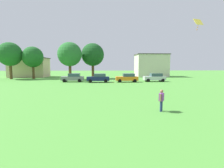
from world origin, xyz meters
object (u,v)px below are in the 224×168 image
tree_far_left (10,54)px  tree_right (70,54)px  parked_car_gray_0 (73,78)px  parked_car_silver_3 (155,77)px  tree_left (33,57)px  parked_car_navy_1 (98,78)px  parked_car_orange_2 (127,78)px  tree_far_right (93,55)px  kite (198,23)px  adult_bystander (161,98)px

tree_far_left → tree_right: size_ratio=1.02×
parked_car_gray_0 → tree_far_left: size_ratio=0.50×
parked_car_gray_0 → parked_car_silver_3: (16.39, -0.34, 0.00)m
parked_car_silver_3 → tree_left: size_ratio=0.55×
tree_left → parked_car_navy_1: bearing=-32.8°
parked_car_orange_2 → tree_right: (-12.22, 6.83, 4.90)m
parked_car_gray_0 → tree_far_left: 18.39m
parked_car_orange_2 → tree_far_right: (-7.15, 9.75, 4.99)m
kite → tree_far_left: 40.90m
kite → tree_far_right: (-10.89, 28.27, -1.29)m
tree_right → parked_car_orange_2: bearing=-29.2°
parked_car_navy_1 → parked_car_orange_2: bearing=-177.8°
adult_bystander → tree_right: bearing=-128.3°
tree_right → adult_bystander: bearing=-68.7°
tree_far_left → tree_far_right: bearing=2.2°
parked_car_navy_1 → parked_car_silver_3: 11.37m
tree_right → tree_left: bearing=160.7°
kite → parked_car_silver_3: size_ratio=0.24×
parked_car_orange_2 → tree_left: (-21.68, 10.14, 4.41)m
tree_left → parked_car_orange_2: bearing=-25.1°
tree_far_right → tree_far_left: bearing=-177.8°
tree_far_left → parked_car_silver_3: bearing=-14.5°
kite → parked_car_navy_1: bearing=117.1°
tree_far_left → parked_car_gray_0: bearing=-26.8°
parked_car_navy_1 → tree_right: bearing=-46.9°
parked_car_gray_0 → tree_far_left: bearing=-26.8°
adult_bystander → parked_car_silver_3: bearing=-165.4°
parked_car_silver_3 → tree_far_right: size_ratio=0.50×
tree_far_left → parked_car_orange_2: bearing=-18.8°
kite → tree_left: bearing=131.6°
tree_far_left → tree_far_right: tree_far_right is taller
tree_far_left → tree_right: bearing=-8.7°
tree_left → tree_far_right: tree_far_right is taller
kite → parked_car_orange_2: 19.91m
kite → parked_car_silver_3: bearing=84.1°
adult_bystander → kite: kite is taller
adult_bystander → parked_car_silver_3: parked_car_silver_3 is taller
parked_car_gray_0 → adult_bystander: bearing=112.9°
kite → adult_bystander: bearing=-139.6°
parked_car_orange_2 → tree_left: tree_left is taller
parked_car_gray_0 → tree_left: bearing=-39.7°
tree_left → tree_far_right: (14.54, -0.39, 0.58)m
adult_bystander → tree_right: 31.74m
tree_left → parked_car_silver_3: bearing=-19.1°
parked_car_silver_3 → tree_far_right: bearing=-35.2°
parked_car_orange_2 → tree_far_right: bearing=-53.8°
kite → tree_far_left: tree_far_left is taller
parked_car_navy_1 → tree_left: bearing=-32.8°
adult_bystander → tree_right: (-11.42, 29.22, 4.82)m
parked_car_orange_2 → tree_far_right: 13.08m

